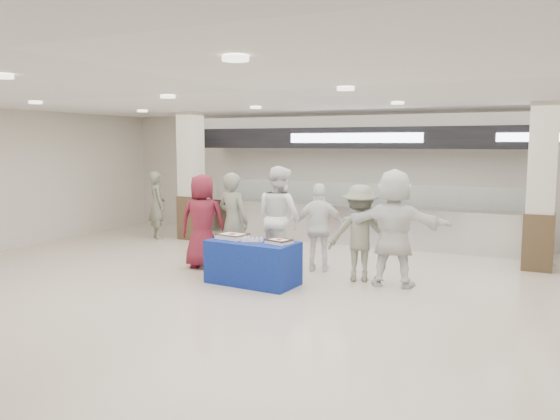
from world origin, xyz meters
The scene contains 15 objects.
ground centered at (0.00, 0.00, 0.00)m, with size 14.00×14.00×0.00m, color beige.
serving_line centered at (0.00, 5.40, 1.16)m, with size 8.70×0.85×2.80m.
column_left centered at (-4.00, 4.20, 1.53)m, with size 0.55×0.55×3.20m.
column_right centered at (4.00, 4.20, 1.53)m, with size 0.55×0.55×3.20m.
display_table centered at (-0.45, 0.89, 0.38)m, with size 1.55×0.78×0.75m, color navy.
sheet_cake_left centered at (-0.89, 0.96, 0.80)m, with size 0.56×0.46×0.10m.
sheet_cake_right centered at (0.06, 0.89, 0.79)m, with size 0.46×0.40×0.09m.
cupcake_tray centered at (-0.44, 0.88, 0.78)m, with size 0.44×0.38×0.06m.
civilian_maroon centered at (-1.91, 1.55, 0.92)m, with size 0.90×0.59×1.84m, color maroon.
soldier_a centered at (-1.31, 1.69, 0.94)m, with size 0.68×0.45×1.88m, color slate.
chef_tall centered at (-0.57, 2.20, 1.00)m, with size 0.97×0.75×1.99m, color white.
chef_short centered at (0.25, 2.27, 0.84)m, with size 0.98×0.41×1.68m, color white.
soldier_b centered at (1.15, 1.90, 0.85)m, with size 1.10×0.63×1.71m, color slate.
civilian_white centered at (1.78, 1.79, 1.00)m, with size 1.86×0.59×2.01m, color white.
soldier_bg centered at (-4.82, 3.85, 0.86)m, with size 0.63×0.41×1.73m, color slate.
Camera 1 is at (3.97, -7.27, 2.43)m, focal length 35.00 mm.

